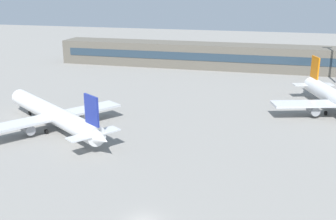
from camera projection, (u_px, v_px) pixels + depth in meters
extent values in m
plane|color=gray|center=(200.00, 125.00, 90.46)|extent=(400.00, 400.00, 0.00)
cube|color=#5B564C|center=(233.00, 57.00, 150.65)|extent=(133.40, 12.00, 9.00)
cube|color=#263847|center=(232.00, 58.00, 144.93)|extent=(126.73, 0.16, 2.80)
cylinder|color=silver|center=(53.00, 114.00, 87.48)|extent=(32.35, 23.85, 3.86)
cone|color=silver|center=(17.00, 96.00, 102.00)|extent=(5.57, 5.42, 3.67)
cone|color=silver|center=(102.00, 139.00, 73.09)|extent=(4.71, 4.41, 2.70)
cube|color=navy|center=(92.00, 110.00, 73.94)|extent=(3.89, 2.83, 5.59)
cube|color=silver|center=(94.00, 134.00, 75.04)|extent=(8.09, 9.99, 0.24)
cube|color=silver|center=(55.00, 116.00, 86.83)|extent=(21.24, 27.89, 0.51)
cylinder|color=gray|center=(81.00, 117.00, 91.05)|extent=(3.83, 3.51, 2.03)
cylinder|color=gray|center=(28.00, 129.00, 83.45)|extent=(3.83, 3.51, 2.03)
cylinder|color=black|center=(30.00, 113.00, 97.60)|extent=(1.07, 0.91, 1.02)
cylinder|color=black|center=(69.00, 126.00, 88.48)|extent=(1.07, 0.91, 1.02)
cylinder|color=black|center=(46.00, 131.00, 85.19)|extent=(1.07, 0.91, 1.02)
cone|color=silver|center=(309.00, 83.00, 114.56)|extent=(3.97, 4.76, 2.86)
cube|color=orange|center=(315.00, 68.00, 110.00)|extent=(1.81, 4.62, 5.91)
cube|color=silver|center=(313.00, 84.00, 111.71)|extent=(11.15, 6.14, 0.26)
cylinder|color=gray|center=(313.00, 110.00, 95.80)|extent=(3.09, 3.93, 2.15)
cylinder|color=black|center=(326.00, 113.00, 97.34)|extent=(0.74, 1.15, 1.07)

